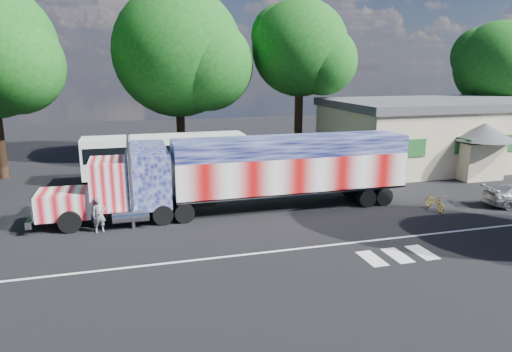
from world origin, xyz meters
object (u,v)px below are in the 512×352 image
object	(u,v)px
semi_truck	(248,172)
tree_far_ne	(501,66)
coach_bus	(166,158)
bicycle	(435,202)
tree_ne_a	(302,49)
tree_n_mid	(180,53)
woman	(99,215)

from	to	relation	value
semi_truck	tree_far_ne	size ratio (longest dim) A/B	1.67
coach_bus	bicycle	world-z (taller)	coach_bus
semi_truck	tree_far_ne	xyz separation A→B (m)	(28.12, 13.15, 5.65)
bicycle	tree_ne_a	world-z (taller)	tree_ne_a
bicycle	tree_far_ne	size ratio (longest dim) A/B	0.14
tree_n_mid	tree_far_ne	xyz separation A→B (m)	(29.84, -1.90, -1.00)
bicycle	tree_n_mid	distance (m)	22.85
semi_truck	woman	size ratio (longest dim) A/B	11.66
coach_bus	tree_n_mid	distance (m)	10.22
semi_truck	tree_n_mid	xyz separation A→B (m)	(-1.72, 15.06, 6.66)
woman	tree_ne_a	bearing A→B (deg)	30.37
semi_truck	woman	distance (m)	7.95
semi_truck	bicycle	world-z (taller)	semi_truck
bicycle	tree_n_mid	world-z (taller)	tree_n_mid
woman	bicycle	size ratio (longest dim) A/B	1.01
coach_bus	tree_n_mid	size ratio (longest dim) A/B	0.77
bicycle	tree_far_ne	distance (m)	25.18
tree_ne_a	semi_truck	bearing A→B (deg)	-121.05
coach_bus	tree_far_ne	size ratio (longest dim) A/B	0.91
coach_bus	semi_truck	bearing A→B (deg)	-65.06
semi_truck	tree_ne_a	bearing A→B (deg)	58.95
tree_n_mid	tree_ne_a	distance (m)	10.02
woman	bicycle	xyz separation A→B (m)	(17.71, -1.26, -0.41)
semi_truck	woman	bearing A→B (deg)	-169.67
tree_ne_a	coach_bus	bearing A→B (deg)	-155.32
semi_truck	tree_n_mid	size ratio (longest dim) A/B	1.42
semi_truck	tree_n_mid	distance (m)	16.55
coach_bus	tree_ne_a	bearing A→B (deg)	24.68
woman	tree_n_mid	world-z (taller)	tree_n_mid
coach_bus	tree_ne_a	world-z (taller)	tree_ne_a
bicycle	tree_ne_a	bearing A→B (deg)	97.64
coach_bus	woman	world-z (taller)	coach_bus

